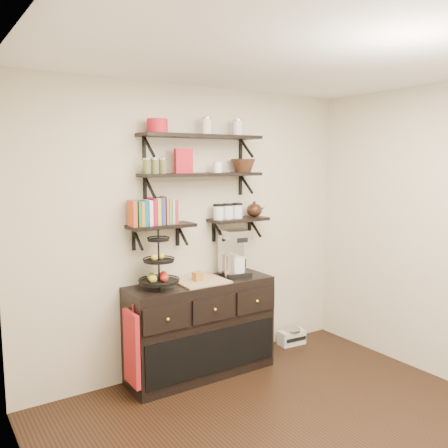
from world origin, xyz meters
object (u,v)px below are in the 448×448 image
at_px(sideboard, 201,328).
at_px(coffee_maker, 234,254).
at_px(radio, 292,337).
at_px(fruit_stand, 159,268).

relative_size(sideboard, coffee_maker, 3.09).
distance_m(sideboard, radio, 1.27).
bearing_deg(sideboard, fruit_stand, 179.48).
xyz_separation_m(coffee_maker, radio, (0.82, 0.06, -1.03)).
bearing_deg(sideboard, radio, 4.09).
distance_m(fruit_stand, radio, 1.91).
bearing_deg(radio, sideboard, -170.56).
bearing_deg(fruit_stand, sideboard, -0.52).
relative_size(fruit_stand, radio, 1.69).
relative_size(coffee_maker, radio, 1.49).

